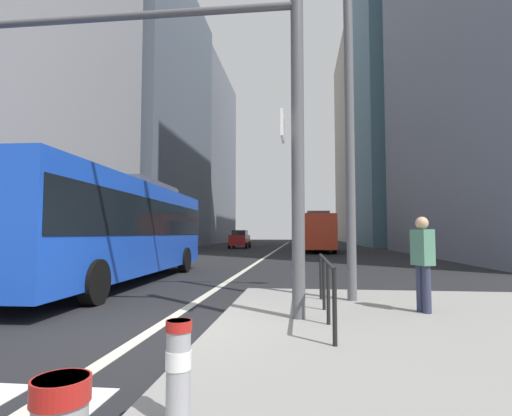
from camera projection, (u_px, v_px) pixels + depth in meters
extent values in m
plane|color=black|center=(265.00, 257.00, 26.23)|extent=(160.00, 160.00, 0.00)
cube|color=beige|center=(275.00, 251.00, 36.15)|extent=(0.20, 80.00, 0.01)
cube|color=slate|center=(137.00, 116.00, 44.77)|extent=(12.29, 21.50, 29.59)
cube|color=slate|center=(197.00, 157.00, 70.66)|extent=(10.12, 23.41, 30.49)
cube|color=slate|center=(407.00, 104.00, 54.40)|extent=(13.80, 22.43, 38.74)
cube|color=gray|center=(372.00, 144.00, 81.62)|extent=(12.97, 24.60, 40.08)
cube|color=blue|center=(117.00, 228.00, 12.52)|extent=(2.81, 11.66, 2.75)
cube|color=black|center=(117.00, 217.00, 12.54)|extent=(2.85, 11.42, 1.10)
cube|color=#4C4C51|center=(139.00, 187.00, 14.35)|extent=(1.86, 4.22, 0.30)
cylinder|color=black|center=(94.00, 282.00, 8.65)|extent=(0.33, 1.01, 1.00)
cylinder|color=black|center=(185.00, 260.00, 16.02)|extent=(0.33, 1.01, 1.00)
cylinder|color=black|center=(127.00, 260.00, 16.23)|extent=(0.33, 1.01, 1.00)
cylinder|color=black|center=(41.00, 269.00, 13.85)|extent=(0.24, 0.65, 0.64)
cube|color=red|center=(316.00, 232.00, 35.36)|extent=(2.69, 11.71, 2.75)
cube|color=black|center=(316.00, 228.00, 35.38)|extent=(2.72, 11.47, 1.10)
cube|color=#4C4C51|center=(317.00, 214.00, 33.72)|extent=(1.82, 4.23, 0.30)
cylinder|color=black|center=(302.00, 244.00, 39.10)|extent=(0.32, 1.00, 1.00)
cylinder|color=black|center=(327.00, 245.00, 38.87)|extent=(0.32, 1.00, 1.00)
cylinder|color=black|center=(304.00, 247.00, 31.69)|extent=(0.32, 1.00, 1.00)
cylinder|color=black|center=(334.00, 247.00, 31.45)|extent=(0.32, 1.00, 1.00)
cube|color=maroon|center=(240.00, 240.00, 43.09)|extent=(1.81, 4.16, 1.10)
cube|color=black|center=(240.00, 233.00, 43.29)|extent=(1.51, 2.25, 0.52)
cylinder|color=black|center=(246.00, 246.00, 41.56)|extent=(0.23, 0.64, 0.64)
cylinder|color=black|center=(229.00, 246.00, 41.75)|extent=(0.23, 0.64, 0.64)
cylinder|color=black|center=(250.00, 245.00, 44.35)|extent=(0.23, 0.64, 0.64)
cylinder|color=black|center=(234.00, 245.00, 44.54)|extent=(0.23, 0.64, 0.64)
cube|color=black|center=(300.00, 239.00, 50.39)|extent=(1.90, 4.16, 1.10)
cube|color=black|center=(300.00, 233.00, 50.29)|extent=(1.56, 2.26, 0.52)
cylinder|color=black|center=(293.00, 243.00, 51.82)|extent=(0.24, 0.65, 0.64)
cylinder|color=black|center=(307.00, 243.00, 51.66)|extent=(0.24, 0.65, 0.64)
cylinder|color=black|center=(293.00, 244.00, 49.04)|extent=(0.24, 0.65, 0.64)
cylinder|color=black|center=(308.00, 244.00, 48.88)|extent=(0.24, 0.65, 0.64)
cylinder|color=#515156|center=(298.00, 140.00, 6.79)|extent=(0.22, 0.22, 6.00)
cylinder|color=#515156|center=(131.00, 16.00, 7.29)|extent=(6.08, 0.14, 0.14)
cube|color=white|center=(283.00, 127.00, 6.65)|extent=(0.04, 0.60, 0.44)
cylinder|color=#56565B|center=(349.00, 114.00, 8.62)|extent=(0.20, 0.20, 8.00)
cylinder|color=#B21E19|center=(61.00, 390.00, 1.34)|extent=(0.20, 0.20, 0.08)
cylinder|color=#99999E|center=(178.00, 372.00, 2.94)|extent=(0.18, 0.18, 0.76)
cylinder|color=white|center=(178.00, 360.00, 2.95)|extent=(0.19, 0.19, 0.14)
cylinder|color=#B21E19|center=(179.00, 326.00, 2.96)|extent=(0.20, 0.20, 0.08)
cylinder|color=black|center=(335.00, 308.00, 4.99)|extent=(0.06, 0.06, 0.95)
cylinder|color=black|center=(328.00, 293.00, 6.18)|extent=(0.06, 0.06, 0.95)
cylinder|color=black|center=(324.00, 284.00, 7.36)|extent=(0.06, 0.06, 0.95)
cylinder|color=black|center=(321.00, 277.00, 8.54)|extent=(0.06, 0.06, 0.95)
cylinder|color=black|center=(326.00, 260.00, 6.80)|extent=(0.06, 3.58, 0.06)
cylinder|color=#2D334C|center=(427.00, 289.00, 7.03)|extent=(0.15, 0.15, 0.84)
cylinder|color=#2D334C|center=(421.00, 288.00, 7.19)|extent=(0.15, 0.15, 0.84)
cube|color=#4C7F66|center=(422.00, 247.00, 7.16)|extent=(0.37, 0.44, 0.65)
sphere|color=tan|center=(422.00, 223.00, 7.19)|extent=(0.23, 0.23, 0.23)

